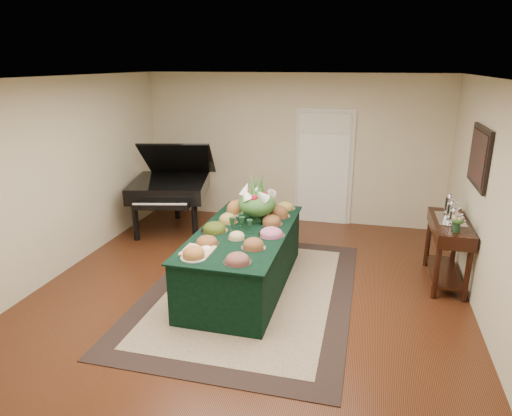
% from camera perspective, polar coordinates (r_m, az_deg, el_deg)
% --- Properties ---
extents(ground, '(6.00, 6.00, 0.00)m').
position_cam_1_polar(ground, '(6.11, -0.70, -10.26)').
color(ground, black).
rests_on(ground, ground).
extents(area_rug, '(2.62, 3.67, 0.01)m').
position_cam_1_polar(area_rug, '(6.07, -0.81, -10.41)').
color(area_rug, black).
rests_on(area_rug, ground).
extents(kitchen_doorway, '(1.05, 0.07, 2.10)m').
position_cam_1_polar(kitchen_doorway, '(8.43, 8.45, 4.91)').
color(kitchen_doorway, silver).
rests_on(kitchen_doorway, ground).
extents(buffet_table, '(1.16, 2.44, 0.79)m').
position_cam_1_polar(buffet_table, '(6.06, -1.56, -6.33)').
color(buffet_table, black).
rests_on(buffet_table, ground).
extents(food_platters, '(1.09, 2.32, 0.15)m').
position_cam_1_polar(food_platters, '(5.95, -1.31, -2.18)').
color(food_platters, silver).
rests_on(food_platters, buffet_table).
extents(cutting_board, '(0.35, 0.35, 0.10)m').
position_cam_1_polar(cutting_board, '(5.32, -7.21, -5.01)').
color(cutting_board, tan).
rests_on(cutting_board, buffet_table).
extents(green_goblets, '(0.32, 0.29, 0.18)m').
position_cam_1_polar(green_goblets, '(5.91, -1.86, -1.91)').
color(green_goblets, '#14331D').
rests_on(green_goblets, buffet_table).
extents(floral_centerpiece, '(0.53, 0.53, 0.53)m').
position_cam_1_polar(floral_centerpiece, '(6.17, 0.11, 1.12)').
color(floral_centerpiece, '#14331D').
rests_on(floral_centerpiece, buffet_table).
extents(grand_piano, '(1.59, 1.77, 1.61)m').
position_cam_1_polar(grand_piano, '(8.13, -10.67, 2.61)').
color(grand_piano, black).
rests_on(grand_piano, ground).
extents(wicker_basket, '(0.38, 0.38, 0.24)m').
position_cam_1_polar(wicker_basket, '(7.62, -3.45, -3.43)').
color(wicker_basket, '#A57542').
rests_on(wicker_basket, ground).
extents(mahogany_sideboard, '(0.45, 1.20, 0.88)m').
position_cam_1_polar(mahogany_sideboard, '(6.57, 22.98, -3.20)').
color(mahogany_sideboard, black).
rests_on(mahogany_sideboard, ground).
extents(tea_service, '(0.34, 0.74, 0.30)m').
position_cam_1_polar(tea_service, '(6.51, 23.27, -0.49)').
color(tea_service, silver).
rests_on(tea_service, mahogany_sideboard).
extents(pink_bouquet, '(0.17, 0.17, 0.22)m').
position_cam_1_polar(pink_bouquet, '(6.08, 23.89, -1.47)').
color(pink_bouquet, '#14331D').
rests_on(pink_bouquet, mahogany_sideboard).
extents(wall_painting, '(0.05, 0.95, 0.75)m').
position_cam_1_polar(wall_painting, '(6.34, 26.12, 5.76)').
color(wall_painting, black).
rests_on(wall_painting, ground).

